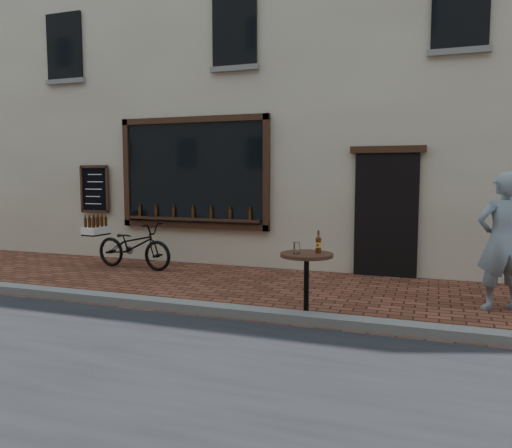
% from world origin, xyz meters
% --- Properties ---
extents(ground, '(90.00, 90.00, 0.00)m').
position_xyz_m(ground, '(0.00, 0.00, 0.00)').
color(ground, '#4F2619').
rests_on(ground, ground).
extents(kerb, '(90.00, 0.25, 0.12)m').
position_xyz_m(kerb, '(0.00, 0.20, 0.06)').
color(kerb, slate).
rests_on(kerb, ground).
extents(shop_building, '(28.00, 6.20, 10.00)m').
position_xyz_m(shop_building, '(0.00, 6.50, 5.00)').
color(shop_building, beige).
rests_on(shop_building, ground).
extents(cargo_bicycle, '(2.02, 0.76, 0.96)m').
position_xyz_m(cargo_bicycle, '(-2.79, 2.55, 0.46)').
color(cargo_bicycle, black).
rests_on(cargo_bicycle, ground).
extents(bistro_table, '(0.66, 0.66, 1.13)m').
position_xyz_m(bistro_table, '(1.23, 0.35, 0.61)').
color(bistro_table, black).
rests_on(bistro_table, ground).
extents(pedestrian, '(0.80, 0.67, 1.87)m').
position_xyz_m(pedestrian, '(3.57, 1.68, 0.93)').
color(pedestrian, gray).
rests_on(pedestrian, ground).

